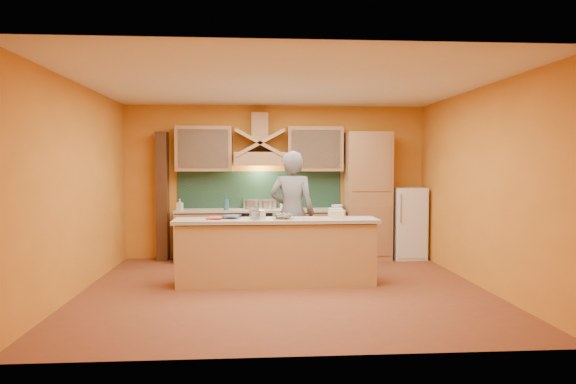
{
  "coord_description": "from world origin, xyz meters",
  "views": [
    {
      "loc": [
        -0.44,
        -6.98,
        1.71
      ],
      "look_at": [
        0.11,
        0.9,
        1.3
      ],
      "focal_mm": 32.0,
      "sensor_mm": 36.0,
      "label": 1
    }
  ],
  "objects": [
    {
      "name": "ceiling",
      "position": [
        0.0,
        0.0,
        2.8
      ],
      "size": [
        5.5,
        5.0,
        0.01
      ],
      "primitive_type": "cube",
      "color": "white",
      "rests_on": "wall_back"
    },
    {
      "name": "backsplash",
      "position": [
        -0.3,
        2.48,
        1.25
      ],
      "size": [
        3.0,
        0.03,
        0.7
      ],
      "primitive_type": "cube",
      "color": "#193729",
      "rests_on": "wall_back"
    },
    {
      "name": "book_lower",
      "position": [
        -1.08,
        0.36,
        0.96
      ],
      "size": [
        0.26,
        0.32,
        0.03
      ],
      "primitive_type": "imported",
      "rotation": [
        0.0,
        0.0,
        -0.13
      ],
      "color": "#C34B45",
      "rests_on": "island_top"
    },
    {
      "name": "cloth",
      "position": [
        0.39,
        0.3,
        0.95
      ],
      "size": [
        0.23,
        0.18,
        0.01
      ],
      "primitive_type": "cube",
      "rotation": [
        0.0,
        0.0,
        -0.04
      ],
      "color": "beige",
      "rests_on": "island_top"
    },
    {
      "name": "pot_small",
      "position": [
        -0.17,
        2.23,
        0.97
      ],
      "size": [
        0.23,
        0.23,
        0.15
      ],
      "primitive_type": "cylinder",
      "rotation": [
        0.0,
        0.0,
        -0.24
      ],
      "color": "silver",
      "rests_on": "stove"
    },
    {
      "name": "pot_large",
      "position": [
        -0.44,
        2.23,
        0.98
      ],
      "size": [
        0.26,
        0.26,
        0.17
      ],
      "primitive_type": "cylinder",
      "rotation": [
        0.0,
        0.0,
        0.02
      ],
      "color": "#ACACB3",
      "rests_on": "stove"
    },
    {
      "name": "dish_rack",
      "position": [
        0.23,
        2.08,
        0.97
      ],
      "size": [
        0.36,
        0.32,
        0.11
      ],
      "primitive_type": "cube",
      "rotation": [
        0.0,
        0.0,
        0.33
      ],
      "color": "silver",
      "rests_on": "counter_top"
    },
    {
      "name": "mixing_bowl",
      "position": [
        -0.0,
        0.29,
        0.98
      ],
      "size": [
        0.34,
        0.34,
        0.07
      ],
      "primitive_type": "imported",
      "rotation": [
        0.0,
        0.0,
        -0.14
      ],
      "color": "silver",
      "rests_on": "island_top"
    },
    {
      "name": "upper_cabinet_left",
      "position": [
        -1.3,
        2.33,
        2.0
      ],
      "size": [
        1.0,
        0.35,
        0.8
      ],
      "primitive_type": "cube",
      "color": "#AD7B4F",
      "rests_on": "wall_back"
    },
    {
      "name": "wall_right",
      "position": [
        2.75,
        0.0,
        1.4
      ],
      "size": [
        0.02,
        5.0,
        2.8
      ],
      "primitive_type": "cube",
      "color": "orange",
      "rests_on": "floor"
    },
    {
      "name": "wall_left",
      "position": [
        -2.75,
        0.0,
        1.4
      ],
      "size": [
        0.02,
        5.0,
        2.8
      ],
      "primitive_type": "cube",
      "color": "orange",
      "rests_on": "floor"
    },
    {
      "name": "trim_column_left",
      "position": [
        -2.05,
        2.35,
        1.15
      ],
      "size": [
        0.2,
        0.3,
        2.3
      ],
      "primitive_type": "cube",
      "color": "#472816",
      "rests_on": "floor"
    },
    {
      "name": "island_body",
      "position": [
        -0.1,
        0.3,
        0.44
      ],
      "size": [
        2.8,
        0.55,
        0.88
      ],
      "primitive_type": "cube",
      "color": "tan",
      "rests_on": "floor"
    },
    {
      "name": "base_cabinet_right",
      "position": [
        0.65,
        2.2,
        0.43
      ],
      "size": [
        1.1,
        0.6,
        0.86
      ],
      "primitive_type": "cube",
      "color": "#AD7B4F",
      "rests_on": "floor"
    },
    {
      "name": "base_cabinet_left",
      "position": [
        -1.25,
        2.2,
        0.43
      ],
      "size": [
        1.1,
        0.6,
        0.86
      ],
      "primitive_type": "cube",
      "color": "#AD7B4F",
      "rests_on": "floor"
    },
    {
      "name": "book_upper",
      "position": [
        -0.83,
        0.44,
        0.98
      ],
      "size": [
        0.28,
        0.33,
        0.02
      ],
      "primitive_type": "imported",
      "rotation": [
        0.0,
        0.0,
        -0.29
      ],
      "color": "#3B5482",
      "rests_on": "island_top"
    },
    {
      "name": "jar_large",
      "position": [
        -0.41,
        0.38,
        1.03
      ],
      "size": [
        0.14,
        0.14,
        0.16
      ],
      "primitive_type": "cylinder",
      "rotation": [
        0.0,
        0.0,
        0.06
      ],
      "color": "silver",
      "rests_on": "island_top"
    },
    {
      "name": "wall_front",
      "position": [
        0.0,
        -2.5,
        1.4
      ],
      "size": [
        5.5,
        0.02,
        2.8
      ],
      "primitive_type": "cube",
      "color": "orange",
      "rests_on": "floor"
    },
    {
      "name": "island_top",
      "position": [
        -0.1,
        0.3,
        0.92
      ],
      "size": [
        2.9,
        0.62,
        0.05
      ],
      "primitive_type": "cube",
      "color": "beige",
      "rests_on": "island_body"
    },
    {
      "name": "bowl_back",
      "position": [
        1.11,
        2.26,
        0.95
      ],
      "size": [
        0.24,
        0.24,
        0.07
      ],
      "primitive_type": "imported",
      "rotation": [
        0.0,
        0.0,
        -0.15
      ],
      "color": "white",
      "rests_on": "counter_top"
    },
    {
      "name": "fridge",
      "position": [
        2.4,
        2.2,
        0.65
      ],
      "size": [
        0.58,
        0.6,
        1.3
      ],
      "primitive_type": "cube",
      "color": "white",
      "rests_on": "floor"
    },
    {
      "name": "person",
      "position": [
        0.18,
        0.93,
        0.97
      ],
      "size": [
        0.79,
        0.61,
        1.93
      ],
      "primitive_type": "imported",
      "rotation": [
        0.0,
        0.0,
        2.91
      ],
      "color": "slate",
      "rests_on": "floor"
    },
    {
      "name": "grocery_bag_b",
      "position": [
        0.78,
        0.27,
        1.0
      ],
      "size": [
        0.18,
        0.14,
        0.11
      ],
      "primitive_type": "cube",
      "rotation": [
        0.0,
        0.0,
        0.0
      ],
      "color": "beige",
      "rests_on": "island_top"
    },
    {
      "name": "grocery_bag_a",
      "position": [
        0.78,
        0.49,
        1.01
      ],
      "size": [
        0.21,
        0.17,
        0.13
      ],
      "primitive_type": "cube",
      "rotation": [
        0.0,
        0.0,
        -0.06
      ],
      "color": "beige",
      "rests_on": "island_top"
    },
    {
      "name": "jar_small",
      "position": [
        -0.39,
        0.16,
        1.01
      ],
      "size": [
        0.16,
        0.16,
        0.13
      ],
      "primitive_type": "cylinder",
      "rotation": [
        0.0,
        0.0,
        0.35
      ],
      "color": "silver",
      "rests_on": "island_top"
    },
    {
      "name": "upper_cabinet_right",
      "position": [
        0.7,
        2.33,
        2.0
      ],
      "size": [
        1.0,
        0.35,
        0.8
      ],
      "primitive_type": "cube",
      "color": "#AD7B4F",
      "rests_on": "wall_back"
    },
    {
      "name": "counter_top",
      "position": [
        -0.3,
        2.2,
        0.9
      ],
      "size": [
        3.0,
        0.62,
        0.04
      ],
      "primitive_type": "cube",
      "color": "beige",
      "rests_on": "base_cabinet_left"
    },
    {
      "name": "stove",
      "position": [
        -0.3,
        2.2,
        0.45
      ],
      "size": [
        0.6,
        0.58,
        0.9
      ],
      "primitive_type": "cube",
      "color": "black",
      "rests_on": "floor"
    },
    {
      "name": "soap_bottle_a",
      "position": [
        -1.7,
        2.02,
        1.02
      ],
      "size": [
        0.12,
        0.12,
        0.2
      ],
      "primitive_type": "imported",
      "rotation": [
        0.0,
        0.0,
        -0.3
      ],
      "color": "beige",
      "rests_on": "counter_top"
    },
    {
      "name": "wall_back",
      "position": [
        0.0,
        2.5,
        1.4
      ],
      "size": [
        5.5,
        0.02,
        2.8
      ],
      "primitive_type": "cube",
      "color": "orange",
      "rests_on": "floor"
    },
    {
      "name": "floor",
      "position": [
        0.0,
        0.0,
        0.0
      ],
      "size": [
        5.5,
        5.0,
        0.01
      ],
      "primitive_type": "cube",
      "color": "brown",
      "rests_on": "ground"
    },
    {
      "name": "range_hood",
      "position": [
        -0.3,
        2.25,
        1.82
      ],
      "size": [
        0.92,
        0.5,
        0.24
      ],
      "primitive_type": "cube",
      "color": "#AD7B4F",
      "rests_on": "wall_back"
    },
    {
      "name": "pantry_column",
      "position": [
        1.65,
        2.2,
        1.15
      ],
      "size": [
        0.8,
        0.6,
        2.3
      ],
      "primitive_type": "cube",
      "color": "#AD7B4F",
      "rests_on": "floor"
    },
    {
      "name": "kitchen_scale",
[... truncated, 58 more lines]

